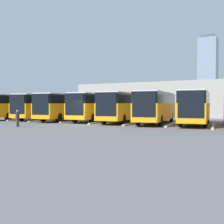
{
  "coord_description": "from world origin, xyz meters",
  "views": [
    {
      "loc": [
        -16.44,
        23.51,
        2.11
      ],
      "look_at": [
        -0.59,
        -5.55,
        1.19
      ],
      "focal_mm": 45.0,
      "sensor_mm": 36.0,
      "label": 1
    }
  ],
  "objects_px": {
    "bus_3": "(124,106)",
    "pedestrian": "(17,118)",
    "bus_1": "(196,106)",
    "bus_2": "(156,106)",
    "bus_7": "(19,106)",
    "bus_4": "(96,106)",
    "bus_5": "(66,106)",
    "bus_6": "(44,106)"
  },
  "relations": [
    {
      "from": "bus_3",
      "to": "pedestrian",
      "type": "distance_m",
      "value": 12.04
    },
    {
      "from": "bus_1",
      "to": "bus_2",
      "type": "xyz_separation_m",
      "value": [
        4.09,
        0.36,
        0.0
      ]
    },
    {
      "from": "pedestrian",
      "to": "bus_7",
      "type": "bearing_deg",
      "value": 48.25
    },
    {
      "from": "bus_4",
      "to": "pedestrian",
      "type": "distance_m",
      "value": 11.04
    },
    {
      "from": "bus_4",
      "to": "bus_7",
      "type": "height_order",
      "value": "same"
    },
    {
      "from": "bus_1",
      "to": "bus_2",
      "type": "height_order",
      "value": "same"
    },
    {
      "from": "bus_4",
      "to": "pedestrian",
      "type": "bearing_deg",
      "value": 72.34
    },
    {
      "from": "bus_1",
      "to": "bus_2",
      "type": "bearing_deg",
      "value": -2.85
    },
    {
      "from": "bus_1",
      "to": "pedestrian",
      "type": "xyz_separation_m",
      "value": [
        14.12,
        10.52,
        -1.04
      ]
    },
    {
      "from": "bus_1",
      "to": "bus_3",
      "type": "distance_m",
      "value": 8.18
    },
    {
      "from": "bus_1",
      "to": "pedestrian",
      "type": "distance_m",
      "value": 17.64
    },
    {
      "from": "pedestrian",
      "to": "bus_5",
      "type": "bearing_deg",
      "value": 14.17
    },
    {
      "from": "bus_4",
      "to": "pedestrian",
      "type": "xyz_separation_m",
      "value": [
        1.86,
        10.83,
        -1.04
      ]
    },
    {
      "from": "bus_5",
      "to": "pedestrian",
      "type": "distance_m",
      "value": 10.4
    },
    {
      "from": "bus_1",
      "to": "pedestrian",
      "type": "height_order",
      "value": "bus_1"
    },
    {
      "from": "bus_1",
      "to": "bus_3",
      "type": "relative_size",
      "value": 1.0
    },
    {
      "from": "bus_2",
      "to": "bus_7",
      "type": "bearing_deg",
      "value": -7.12
    },
    {
      "from": "bus_7",
      "to": "bus_4",
      "type": "bearing_deg",
      "value": 176.58
    },
    {
      "from": "bus_4",
      "to": "bus_6",
      "type": "bearing_deg",
      "value": -5.95
    },
    {
      "from": "bus_3",
      "to": "bus_4",
      "type": "distance_m",
      "value": 4.11
    },
    {
      "from": "bus_3",
      "to": "pedestrian",
      "type": "relative_size",
      "value": 7.21
    },
    {
      "from": "bus_6",
      "to": "bus_4",
      "type": "bearing_deg",
      "value": 174.05
    },
    {
      "from": "bus_3",
      "to": "bus_7",
      "type": "xyz_separation_m",
      "value": [
        16.35,
        0.56,
        0.0
      ]
    },
    {
      "from": "bus_1",
      "to": "bus_7",
      "type": "relative_size",
      "value": 1.0
    },
    {
      "from": "bus_4",
      "to": "bus_5",
      "type": "bearing_deg",
      "value": 2.16
    },
    {
      "from": "bus_1",
      "to": "bus_5",
      "type": "distance_m",
      "value": 16.36
    },
    {
      "from": "bus_4",
      "to": "bus_3",
      "type": "bearing_deg",
      "value": 166.35
    },
    {
      "from": "bus_2",
      "to": "bus_1",
      "type": "bearing_deg",
      "value": 177.15
    },
    {
      "from": "bus_1",
      "to": "bus_5",
      "type": "height_order",
      "value": "same"
    },
    {
      "from": "bus_3",
      "to": "bus_6",
      "type": "distance_m",
      "value": 12.26
    },
    {
      "from": "bus_3",
      "to": "pedestrian",
      "type": "height_order",
      "value": "bus_3"
    },
    {
      "from": "bus_3",
      "to": "pedestrian",
      "type": "xyz_separation_m",
      "value": [
        5.94,
        10.42,
        -1.04
      ]
    },
    {
      "from": "bus_2",
      "to": "bus_6",
      "type": "bearing_deg",
      "value": -9.31
    },
    {
      "from": "bus_3",
      "to": "bus_7",
      "type": "bearing_deg",
      "value": -5.98
    },
    {
      "from": "bus_2",
      "to": "bus_6",
      "type": "relative_size",
      "value": 1.0
    },
    {
      "from": "bus_4",
      "to": "bus_6",
      "type": "height_order",
      "value": "same"
    },
    {
      "from": "bus_7",
      "to": "bus_6",
      "type": "bearing_deg",
      "value": -178.43
    },
    {
      "from": "bus_1",
      "to": "bus_4",
      "type": "distance_m",
      "value": 12.27
    },
    {
      "from": "bus_5",
      "to": "bus_6",
      "type": "bearing_deg",
      "value": -14.15
    },
    {
      "from": "bus_5",
      "to": "bus_6",
      "type": "height_order",
      "value": "same"
    },
    {
      "from": "bus_2",
      "to": "pedestrian",
      "type": "xyz_separation_m",
      "value": [
        10.03,
        10.16,
        -1.04
      ]
    },
    {
      "from": "bus_7",
      "to": "pedestrian",
      "type": "height_order",
      "value": "bus_7"
    }
  ]
}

